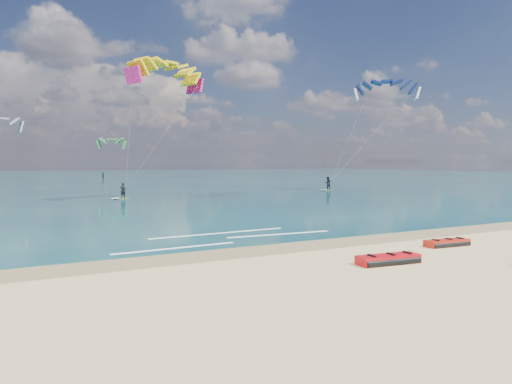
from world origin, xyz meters
TOP-DOWN VIEW (x-y plane):
  - ground at (0.00, 40.00)m, footprint 320.00×320.00m
  - wet_sand_strip at (0.00, 3.00)m, footprint 320.00×2.40m
  - sea at (0.00, 104.00)m, footprint 320.00×200.00m
  - packed_kite_left at (3.25, -1.64)m, footprint 2.87×1.41m
  - packed_kite_mid at (8.33, -0.09)m, footprint 2.50×1.22m
  - kitesurfer_main at (1.91, 31.70)m, footprint 10.66×8.63m
  - kitesurfer_far at (30.64, 33.30)m, footprint 12.21×9.08m
  - shoreline_foam at (0.05, 6.64)m, footprint 12.07×3.64m

SIDE VIEW (x-z plane):
  - ground at x=0.00m, z-range 0.00..0.00m
  - packed_kite_left at x=3.25m, z-range -0.21..0.21m
  - packed_kite_mid at x=8.33m, z-range -0.18..0.18m
  - wet_sand_strip at x=0.00m, z-range 0.00..0.01m
  - sea at x=0.00m, z-range 0.00..0.04m
  - shoreline_foam at x=0.05m, z-range 0.04..0.05m
  - kitesurfer_main at x=1.91m, z-range 0.18..15.37m
  - kitesurfer_far at x=30.64m, z-range 0.21..16.24m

